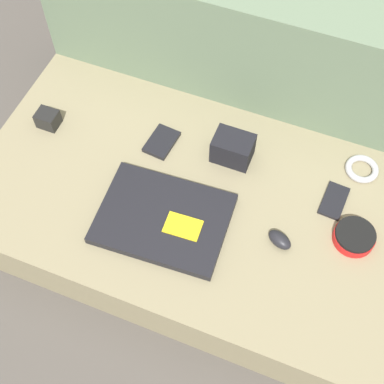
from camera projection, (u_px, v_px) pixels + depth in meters
The scene contains 11 objects.
ground_plane at pixel (192, 224), 1.53m from camera, with size 8.00×8.00×0.00m, color #4C4742.
couch_seat at pixel (192, 211), 1.46m from camera, with size 1.16×0.65×0.16m.
couch_backrest at pixel (247, 61), 1.52m from camera, with size 1.16×0.20×0.50m.
laptop at pixel (163, 219), 1.34m from camera, with size 0.34×0.26×0.03m.
computer_mouse at pixel (280, 240), 1.31m from camera, with size 0.07×0.06×0.03m.
speaker_puck at pixel (354, 237), 1.31m from camera, with size 0.10×0.10×0.03m.
phone_silver at pixel (162, 142), 1.47m from camera, with size 0.08×0.11×0.01m.
phone_black at pixel (334, 201), 1.38m from camera, with size 0.06×0.11×0.01m.
camera_pouch at pixel (233, 148), 1.42m from camera, with size 0.11×0.08×0.08m.
charger_brick at pixel (48, 119), 1.49m from camera, with size 0.06×0.05×0.05m.
cable_coil at pixel (362, 169), 1.42m from camera, with size 0.09×0.09×0.02m.
Camera 1 is at (0.26, -0.66, 1.35)m, focal length 50.00 mm.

